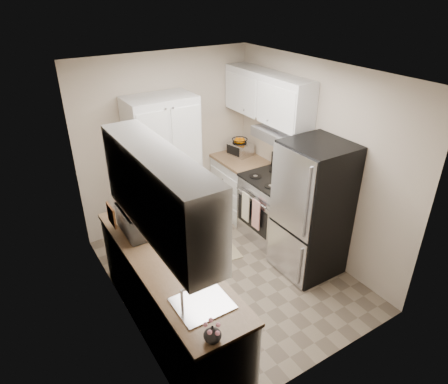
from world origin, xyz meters
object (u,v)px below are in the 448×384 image
(refrigerator, at_px, (312,210))
(toaster_oven, at_px, (240,149))
(wine_bottle, at_px, (124,213))
(pantry_cabinet, at_px, (164,169))
(electric_range, at_px, (271,207))
(microwave, at_px, (139,220))

(refrigerator, xyz_separation_m, toaster_oven, (0.13, 1.73, 0.17))
(wine_bottle, height_order, toaster_oven, wine_bottle)
(pantry_cabinet, distance_m, refrigerator, 2.07)
(toaster_oven, bearing_deg, pantry_cabinet, 168.11)
(pantry_cabinet, xyz_separation_m, electric_range, (1.17, -0.93, -0.52))
(pantry_cabinet, height_order, microwave, pantry_cabinet)
(electric_range, height_order, microwave, microwave)
(pantry_cabinet, distance_m, electric_range, 1.58)
(refrigerator, xyz_separation_m, wine_bottle, (-2.05, 0.78, 0.21))
(electric_range, xyz_separation_m, refrigerator, (-0.03, -0.80, 0.37))
(electric_range, bearing_deg, wine_bottle, -179.45)
(refrigerator, bearing_deg, electric_range, 87.52)
(pantry_cabinet, relative_size, toaster_oven, 6.02)
(toaster_oven, bearing_deg, wine_bottle, -168.64)
(electric_range, relative_size, toaster_oven, 3.40)
(refrigerator, height_order, toaster_oven, refrigerator)
(refrigerator, distance_m, wine_bottle, 2.20)
(electric_range, height_order, wine_bottle, wine_bottle)
(toaster_oven, bearing_deg, refrigerator, -106.55)
(pantry_cabinet, bearing_deg, wine_bottle, -133.88)
(pantry_cabinet, xyz_separation_m, microwave, (-0.82, -1.17, 0.06))
(wine_bottle, distance_m, toaster_oven, 2.38)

